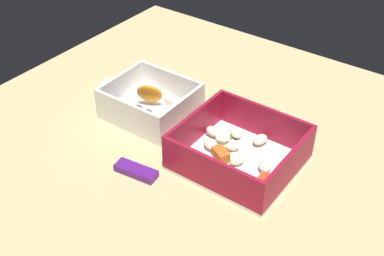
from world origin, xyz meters
TOP-DOWN VIEW (x-y plane):
  - table_surface at (0.00, 0.00)cm, footprint 80.00×80.00cm
  - pasta_container at (-10.72, 0.93)cm, footprint 17.96×16.54cm
  - fruit_bowl at (9.08, -1.11)cm, footprint 14.85×13.15cm
  - candy_bar at (0.80, 12.54)cm, footprint 7.25×3.27cm
  - paper_cup_liner at (20.92, -3.58)cm, footprint 4.21×4.21cm

SIDE VIEW (x-z plane):
  - table_surface at x=0.00cm, z-range 0.00..2.00cm
  - candy_bar at x=0.80cm, z-range 2.00..3.20cm
  - paper_cup_liner at x=20.92cm, z-range 2.00..3.43cm
  - fruit_bowl at x=9.08cm, z-range 1.06..7.04cm
  - pasta_container at x=-10.72cm, z-range 0.78..7.35cm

